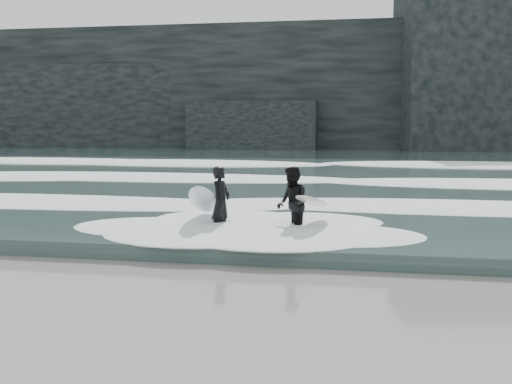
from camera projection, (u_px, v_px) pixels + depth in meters
ground at (238, 322)px, 7.92m from camera, size 120.00×120.00×0.00m
sea at (349, 162)px, 36.21m from camera, size 90.00×52.00×0.30m
headland at (360, 90)px, 52.27m from camera, size 70.00×9.00×10.00m
foam_near at (313, 201)px, 16.66m from camera, size 60.00×3.20×0.20m
foam_mid at (332, 177)px, 23.49m from camera, size 60.00×4.00×0.24m
foam_far at (345, 161)px, 32.27m from camera, size 60.00×4.80×0.30m
surfer_left at (215, 202)px, 13.61m from camera, size 1.11×2.14×1.53m
surfer_right at (294, 203)px, 13.23m from camera, size 1.22×1.91×1.55m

